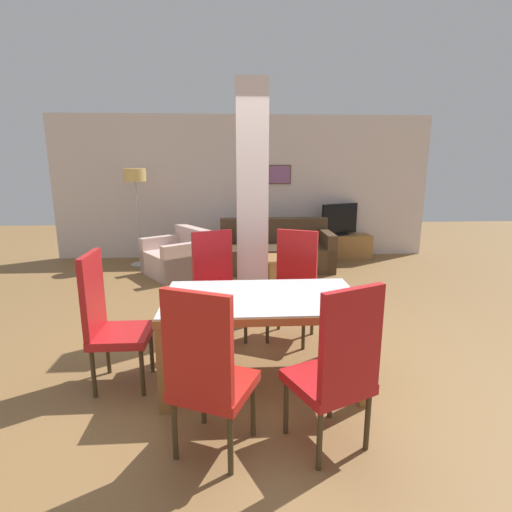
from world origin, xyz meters
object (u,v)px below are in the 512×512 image
Objects in this scene: tv_stand at (338,246)px; dining_table at (262,313)px; dining_chair_far_left at (217,284)px; bottle at (299,251)px; armchair at (178,259)px; dining_chair_head_left at (109,318)px; coffee_table at (288,270)px; tv_screen at (340,220)px; dining_chair_far_right at (294,283)px; sofa at (276,252)px; dining_chair_near_right at (337,367)px; floor_lamp at (135,184)px; dining_chair_near_left at (207,371)px.

dining_table is at bearing -112.64° from tv_stand.
bottle is (1.16, 1.78, -0.05)m from dining_chair_far_left.
bottle is at bearing -144.83° from armchair.
dining_chair_head_left is 1.23m from dining_chair_far_left.
coffee_table is 0.89× the size of tv_screen.
dining_chair_far_right reaches higher than sofa.
dining_table is 4.78m from tv_screen.
floor_lamp is at bearing 90.75° from dining_chair_near_right.
bottle is at bearing -76.70° from dining_chair_far_right.
dining_chair_head_left is 1.24m from dining_chair_near_left.
tv_stand is (2.98, 1.02, -0.05)m from armchair.
armchair is (-1.66, -0.30, -0.02)m from sofa.
armchair is (-0.74, 4.29, -0.32)m from dining_chair_near_left.
sofa reaches higher than tv_stand.
dining_chair_far_left is 1.49× the size of tv_screen.
dining_chair_head_left is 0.59× the size of sofa.
tv_screen is at bearing 91.13° from dining_chair_near_left.
coffee_table is 3.13m from floor_lamp.
dining_table is 1.25m from dining_chair_head_left.
dining_chair_near_right is at bearing -65.80° from dining_table.
dining_chair_far_right is at bearing -101.28° from bottle.
tv_screen is at bearing 67.36° from dining_table.
dining_chair_head_left is 3.35m from bottle.
bottle is (0.15, -0.04, 0.32)m from coffee_table.
dining_chair_far_right reaches higher than dining_table.
dining_chair_far_right is (1.65, 0.88, 0.00)m from dining_chair_head_left.
tv_stand is at bearing 144.96° from dining_chair_head_left.
dining_chair_head_left is 0.90× the size of armchair.
dining_chair_near_left is at bearing -114.00° from dining_table.
dining_chair_far_right reaches higher than tv_stand.
dining_chair_near_left is 0.59× the size of sofa.
tv_stand is (2.24, 3.51, -0.37)m from dining_chair_far_left.
dining_chair_far_left reaches higher than dining_table.
dining_chair_head_left is 4.11m from sofa.
dining_chair_far_right is at bearing 65.42° from dining_table.
coffee_table is (0.20, 3.61, -0.37)m from dining_chair_near_right.
sofa is 1.07m from bottle.
floor_lamp is (-2.32, 3.20, 0.87)m from dining_chair_far_right.
dining_chair_near_right and dining_chair_near_left have the same top height.
dining_chair_near_right is at bearing -93.24° from coffee_table.
bottle is at bearing -121.91° from tv_stand.
tv_stand is at bearing 4.93° from floor_lamp.
tv_stand is (1.23, 1.69, 0.00)m from coffee_table.
dining_chair_near_right is (1.65, -0.90, 0.00)m from dining_chair_head_left.
floor_lamp is at bearing 152.29° from bottle.
dining_table is 3.59m from armchair.
dining_chair_far_right is 1.49× the size of tv_screen.
floor_lamp reaches higher than tv_screen.
dining_chair_near_right is at bearing 89.98° from dining_chair_far_left.
tv_stand is (1.44, 3.53, -0.37)m from dining_chair_far_right.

